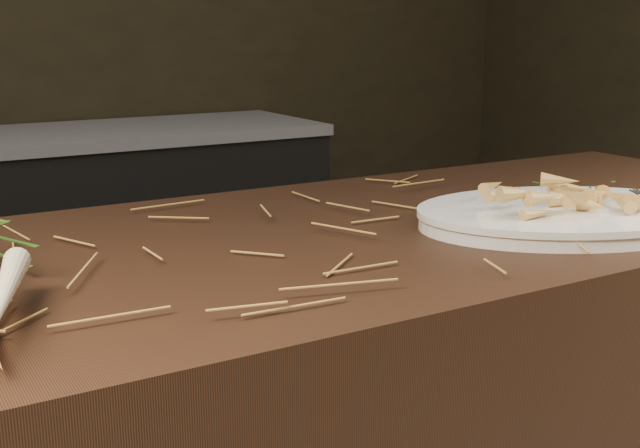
% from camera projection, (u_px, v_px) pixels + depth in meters
% --- Properties ---
extents(back_counter, '(1.82, 0.62, 0.84)m').
position_uv_depth(back_counter, '(73.00, 247.00, 2.89)').
color(back_counter, black).
rests_on(back_counter, ground).
extents(straw_bedding, '(1.40, 0.60, 0.02)m').
position_uv_depth(straw_bedding, '(174.00, 249.00, 1.05)').
color(straw_bedding, olive).
rests_on(straw_bedding, main_counter).
extents(serving_platter, '(0.53, 0.44, 0.02)m').
position_uv_depth(serving_platter, '(566.00, 218.00, 1.21)').
color(serving_platter, white).
rests_on(serving_platter, main_counter).
extents(roasted_veg_heap, '(0.26, 0.23, 0.05)m').
position_uv_depth(roasted_veg_heap, '(568.00, 193.00, 1.20)').
color(roasted_veg_heap, tan).
rests_on(roasted_veg_heap, serving_platter).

